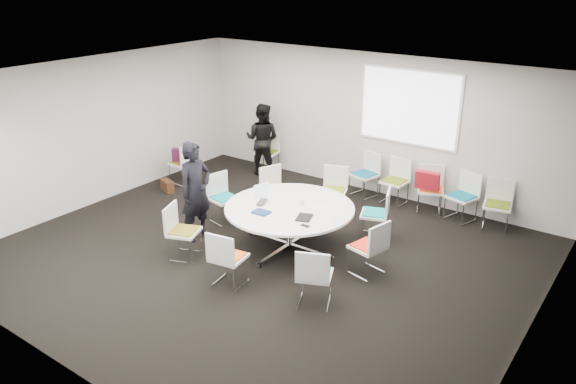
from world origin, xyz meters
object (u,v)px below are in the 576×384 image
Objects in this scene: chair_ring_e at (224,207)px; chair_back_e at (496,214)px; chair_ring_d at (276,199)px; chair_person_back at (267,160)px; conference_table at (290,218)px; person_back at (262,139)px; chair_ring_f at (184,241)px; chair_ring_h at (314,286)px; chair_ring_c at (333,200)px; chair_back_a at (364,183)px; chair_ring_a at (368,257)px; chair_back_d at (461,206)px; laptop at (265,202)px; chair_ring_b at (375,223)px; chair_back_b at (394,190)px; cup at (302,202)px; person_main at (196,191)px; chair_spare_left at (184,171)px; brown_bag at (167,186)px; maroon_bag at (182,155)px; chair_ring_g at (228,268)px; chair_back_c at (430,198)px.

chair_back_e is at bearing 134.47° from chair_ring_e.
chair_ring_d is 2.32m from chair_person_back.
person_back is at bearing 135.02° from conference_table.
person_back is (0.00, -0.17, 0.52)m from chair_person_back.
chair_ring_f is 2.41m from chair_ring_h.
chair_back_a is at bearing -112.57° from chair_ring_c.
chair_back_d is (0.46, 2.72, 0.00)m from chair_ring_a.
chair_ring_d reaches higher than conference_table.
chair_ring_c is 1.00× the size of chair_back_e.
conference_table is at bearing -94.04° from laptop.
chair_ring_b is at bearing 115.69° from chair_ring_d.
chair_ring_c is 1.00× the size of chair_ring_d.
person_back is at bearing 18.46° from laptop.
conference_table is 2.38× the size of chair_back_b.
cup is (0.53, 0.29, 0.03)m from laptop.
chair_back_e is 9.78× the size of cup.
chair_back_a is (-0.08, 2.72, -0.25)m from conference_table.
person_main reaches higher than chair_ring_h.
chair_ring_c is 1.00× the size of chair_spare_left.
brown_bag is at bearing -149.43° from chair_ring_f.
brown_bag is at bearing 31.79° from chair_back_b.
chair_person_back is 2.90× the size of laptop.
chair_person_back is 2.20× the size of maroon_bag.
chair_back_d is at bearing 171.30° from chair_person_back.
chair_ring_d and chair_ring_g have the same top height.
person_back is (-1.54, 1.57, 0.52)m from chair_ring_d.
maroon_bag is at bearing -102.86° from chair_ring_e.
chair_ring_g is 1.73m from cup.
chair_back_c is at bearing -33.80° from person_main.
chair_ring_a is at bearing -6.57° from brown_bag.
chair_ring_g is at bearing -114.73° from person_main.
chair_back_a is at bearing 162.78° from chair_ring_e.
chair_ring_e is 2.66m from person_back.
cup is (-2.42, -2.52, 0.50)m from chair_back_e.
chair_back_e is 1.00× the size of chair_person_back.
chair_back_b and chair_person_back have the same top height.
chair_ring_b is 1.00× the size of chair_back_d.
chair_ring_f is at bearing 89.76° from chair_back_a.
cup is at bearing 80.42° from chair_ring_c.
chair_back_a is (0.93, 1.73, 0.00)m from chair_ring_d.
laptop is at bearing 50.23° from chair_ring_d.
chair_ring_a is 2.73m from chair_back_c.
chair_ring_b is 1.63m from chair_back_c.
chair_back_b is at bearing -142.15° from chair_ring_c.
person_main is 1.07× the size of person_back.
chair_ring_h reaches higher than conference_table.
chair_ring_h is (1.24, -1.16, -0.25)m from conference_table.
chair_ring_c is 1.12m from chair_back_a.
conference_table is 2.79m from chair_back_b.
brown_bag is at bearing 65.88° from person_main.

